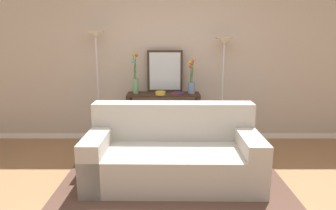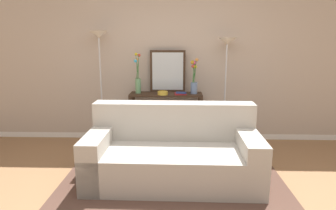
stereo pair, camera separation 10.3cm
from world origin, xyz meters
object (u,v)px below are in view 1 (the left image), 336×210
(floor_lamp_right, at_px, (225,62))
(vase_short_flowers, at_px, (193,80))
(vase_tall_flowers, at_px, (137,80))
(book_stack, at_px, (180,93))
(floor_lamp_left, at_px, (98,56))
(fruit_bowl, at_px, (162,93))
(wall_mirror, at_px, (166,71))
(book_row_under_console, at_px, (144,140))
(couch, at_px, (174,155))
(console_table, at_px, (165,110))

(floor_lamp_right, relative_size, vase_short_flowers, 3.06)
(vase_tall_flowers, bearing_deg, book_stack, -9.09)
(floor_lamp_left, distance_m, fruit_bowl, 1.11)
(vase_short_flowers, height_order, book_stack, vase_short_flowers)
(vase_short_flowers, bearing_deg, wall_mirror, 160.56)
(wall_mirror, distance_m, vase_short_flowers, 0.45)
(fruit_bowl, height_order, book_row_under_console, fruit_bowl)
(couch, height_order, book_row_under_console, couch)
(book_stack, relative_size, book_row_under_console, 0.71)
(console_table, xyz_separation_m, floor_lamp_right, (0.91, 0.00, 0.75))
(floor_lamp_left, height_order, wall_mirror, floor_lamp_left)
(book_row_under_console, bearing_deg, floor_lamp_right, 0.04)
(floor_lamp_right, bearing_deg, book_stack, -172.14)
(couch, height_order, fruit_bowl, couch)
(wall_mirror, bearing_deg, vase_short_flowers, -19.44)
(vase_tall_flowers, height_order, vase_short_flowers, vase_tall_flowers)
(console_table, height_order, vase_tall_flowers, vase_tall_flowers)
(floor_lamp_right, distance_m, book_row_under_console, 1.77)
(couch, height_order, console_table, couch)
(couch, height_order, wall_mirror, wall_mirror)
(vase_tall_flowers, bearing_deg, floor_lamp_right, -0.48)
(floor_lamp_right, bearing_deg, wall_mirror, 170.59)
(couch, height_order, vase_short_flowers, vase_short_flowers)
(floor_lamp_right, bearing_deg, vase_tall_flowers, 179.52)
(couch, bearing_deg, book_row_under_console, 110.47)
(floor_lamp_left, height_order, fruit_bowl, floor_lamp_left)
(wall_mirror, relative_size, vase_tall_flowers, 1.05)
(floor_lamp_left, xyz_separation_m, vase_short_flowers, (1.44, 0.00, -0.36))
(console_table, relative_size, wall_mirror, 1.71)
(vase_short_flowers, relative_size, fruit_bowl, 3.50)
(book_row_under_console, bearing_deg, floor_lamp_left, 179.92)
(floor_lamp_left, xyz_separation_m, floor_lamp_right, (1.92, 0.00, -0.08))
(book_row_under_console, bearing_deg, console_table, -0.00)
(fruit_bowl, height_order, book_stack, fruit_bowl)
(couch, height_order, vase_tall_flowers, vase_tall_flowers)
(book_stack, bearing_deg, vase_short_flowers, 25.30)
(vase_short_flowers, bearing_deg, vase_tall_flowers, 179.42)
(console_table, relative_size, vase_short_flowers, 2.06)
(floor_lamp_left, relative_size, book_row_under_console, 6.74)
(couch, height_order, floor_lamp_left, floor_lamp_left)
(floor_lamp_left, bearing_deg, vase_short_flowers, 0.10)
(book_row_under_console, bearing_deg, vase_tall_flowers, 173.21)
(vase_tall_flowers, bearing_deg, couch, -65.67)
(couch, distance_m, floor_lamp_right, 1.78)
(console_table, distance_m, floor_lamp_right, 1.18)
(vase_short_flowers, height_order, book_row_under_console, vase_short_flowers)
(console_table, bearing_deg, book_stack, -22.42)
(wall_mirror, height_order, fruit_bowl, wall_mirror)
(floor_lamp_right, height_order, book_row_under_console, floor_lamp_right)
(couch, distance_m, wall_mirror, 1.62)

